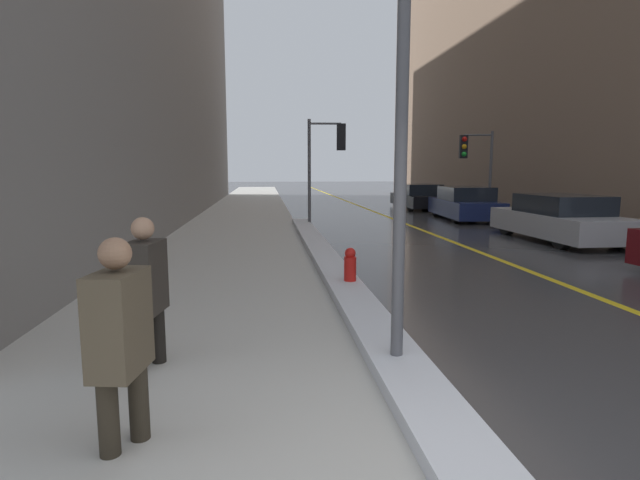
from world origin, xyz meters
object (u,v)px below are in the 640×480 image
at_px(parked_car_silver, 559,219).
at_px(parked_car_navy, 465,204).
at_px(pedestrian_with_shoulder_bag, 146,285).
at_px(lamp_post, 402,88).
at_px(traffic_light_far, 473,156).
at_px(traffic_light_near, 329,149).
at_px(parked_car_black, 419,197).
at_px(fire_hydrant, 350,269).
at_px(pedestrian_nearside, 120,334).

bearing_deg(parked_car_silver, parked_car_navy, 1.18).
distance_m(pedestrian_with_shoulder_bag, parked_car_silver, 12.23).
bearing_deg(lamp_post, traffic_light_far, 64.44).
relative_size(traffic_light_near, parked_car_black, 0.80).
bearing_deg(pedestrian_with_shoulder_bag, fire_hydrant, 148.81).
bearing_deg(lamp_post, parked_car_black, 72.01).
relative_size(traffic_light_far, parked_car_black, 0.75).
xyz_separation_m(traffic_light_far, pedestrian_with_shoulder_bag, (-9.34, -14.07, -1.65)).
relative_size(lamp_post, fire_hydrant, 6.41).
height_order(parked_car_silver, parked_car_navy, parked_car_navy).
bearing_deg(traffic_light_far, parked_car_black, -78.24).
bearing_deg(traffic_light_near, parked_car_silver, -32.82).
relative_size(parked_car_silver, fire_hydrant, 6.46).
bearing_deg(traffic_light_far, parked_car_silver, 96.68).
distance_m(lamp_post, pedestrian_nearside, 3.18).
xyz_separation_m(parked_car_silver, parked_car_black, (-0.37, 11.58, -0.02)).
distance_m(pedestrian_nearside, parked_car_navy, 17.98).
xyz_separation_m(pedestrian_nearside, fire_hydrant, (2.39, 4.50, -0.50)).
bearing_deg(parked_car_navy, fire_hydrant, 154.18).
xyz_separation_m(pedestrian_with_shoulder_bag, parked_car_silver, (9.27, 7.97, -0.23)).
height_order(lamp_post, parked_car_navy, lamp_post).
xyz_separation_m(parked_car_silver, parked_car_navy, (-0.20, 6.13, -0.00)).
bearing_deg(traffic_light_near, lamp_post, -90.38).
xyz_separation_m(parked_car_navy, fire_hydrant, (-6.52, -11.11, -0.27)).
bearing_deg(pedestrian_nearside, pedestrian_with_shoulder_bag, -164.44).
bearing_deg(parked_car_black, fire_hydrant, 160.02).
height_order(parked_car_black, fire_hydrant, parked_car_black).
bearing_deg(lamp_post, parked_car_silver, 50.60).
xyz_separation_m(traffic_light_far, parked_car_silver, (-0.06, -6.10, -1.88)).
xyz_separation_m(lamp_post, parked_car_silver, (6.82, 8.30, -2.10)).
relative_size(pedestrian_nearside, parked_car_black, 0.33).
relative_size(traffic_light_far, parked_car_navy, 0.75).
relative_size(lamp_post, traffic_light_near, 1.22).
xyz_separation_m(traffic_light_near, pedestrian_with_shoulder_bag, (-3.40, -12.35, -1.82)).
bearing_deg(fire_hydrant, parked_car_silver, 36.55).
height_order(traffic_light_far, parked_car_navy, traffic_light_far).
bearing_deg(parked_car_navy, parked_car_black, 6.34).
distance_m(traffic_light_far, pedestrian_nearside, 18.15).
height_order(pedestrian_with_shoulder_bag, parked_car_black, pedestrian_with_shoulder_bag).
bearing_deg(parked_car_silver, traffic_light_far, -1.28).
height_order(pedestrian_with_shoulder_bag, fire_hydrant, pedestrian_with_shoulder_bag).
relative_size(traffic_light_far, pedestrian_with_shoulder_bag, 2.28).
xyz_separation_m(traffic_light_near, pedestrian_nearside, (-3.24, -13.86, -1.81)).
xyz_separation_m(parked_car_navy, parked_car_black, (-0.17, 5.45, -0.02)).
height_order(traffic_light_far, pedestrian_with_shoulder_bag, traffic_light_far).
bearing_deg(lamp_post, pedestrian_with_shoulder_bag, 172.37).
distance_m(pedestrian_nearside, fire_hydrant, 5.12).
height_order(parked_car_silver, fire_hydrant, parked_car_silver).
xyz_separation_m(traffic_light_near, parked_car_silver, (5.87, -4.38, -2.04)).
relative_size(pedestrian_nearside, pedestrian_with_shoulder_bag, 1.00).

